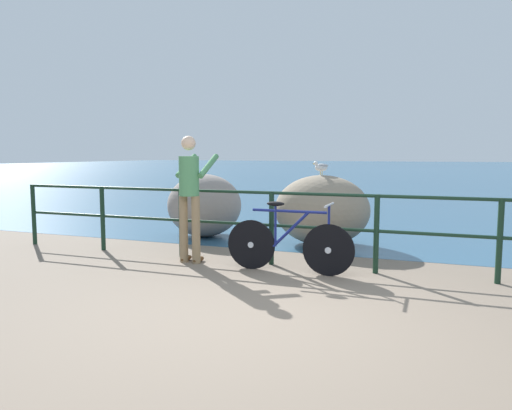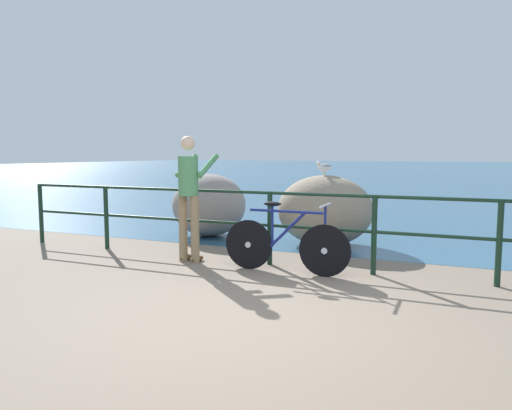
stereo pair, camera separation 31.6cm
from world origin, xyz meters
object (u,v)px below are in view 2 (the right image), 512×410
(breakwater_boulder_main, at_px, (325,210))
(seagull, at_px, (324,167))
(bicycle, at_px, (286,243))
(person_at_railing, at_px, (189,192))
(breakwater_boulder_left, at_px, (209,205))

(breakwater_boulder_main, xyz_separation_m, seagull, (-0.04, 0.08, 0.73))
(bicycle, distance_m, person_at_railing, 1.59)
(person_at_railing, distance_m, breakwater_boulder_main, 2.46)
(bicycle, bearing_deg, seagull, 92.07)
(person_at_railing, xyz_separation_m, breakwater_boulder_left, (-0.79, 2.01, -0.41))
(person_at_railing, distance_m, breakwater_boulder_left, 2.20)
(breakwater_boulder_left, bearing_deg, person_at_railing, -68.56)
(bicycle, relative_size, breakwater_boulder_main, 1.06)
(person_at_railing, bearing_deg, seagull, -32.00)
(seagull, bearing_deg, breakwater_boulder_main, 64.15)
(breakwater_boulder_main, relative_size, seagull, 5.21)
(bicycle, xyz_separation_m, seagull, (-0.07, 2.11, 0.93))
(bicycle, relative_size, seagull, 5.50)
(bicycle, bearing_deg, breakwater_boulder_main, 91.01)
(person_at_railing, bearing_deg, breakwater_boulder_left, 23.85)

